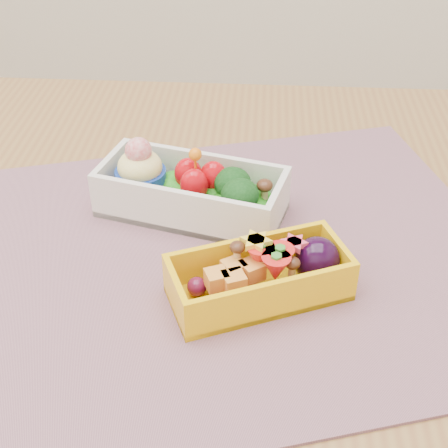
# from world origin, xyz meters

# --- Properties ---
(table) EXTENTS (1.20, 0.80, 0.75)m
(table) POSITION_xyz_m (0.00, 0.00, 0.65)
(table) COLOR brown
(table) RESTS_ON ground
(placemat) EXTENTS (0.66, 0.57, 0.00)m
(placemat) POSITION_xyz_m (0.03, -0.01, 0.75)
(placemat) COLOR #8A5F68
(placemat) RESTS_ON table
(bento_white) EXTENTS (0.20, 0.13, 0.08)m
(bento_white) POSITION_xyz_m (0.00, 0.06, 0.78)
(bento_white) COLOR silver
(bento_white) RESTS_ON placemat
(bento_yellow) EXTENTS (0.17, 0.12, 0.05)m
(bento_yellow) POSITION_xyz_m (0.08, -0.06, 0.78)
(bento_yellow) COLOR #EDB40C
(bento_yellow) RESTS_ON placemat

